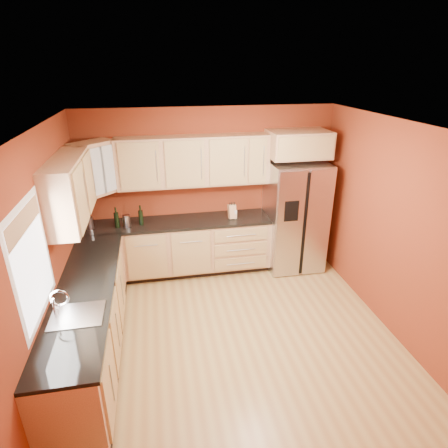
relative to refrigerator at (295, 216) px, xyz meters
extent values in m
plane|color=#A0733E|center=(-1.35, -1.62, -0.89)|extent=(4.00, 4.00, 0.00)
plane|color=white|center=(-1.35, -1.62, 1.71)|extent=(4.00, 4.00, 0.00)
cube|color=maroon|center=(-1.35, 0.38, 0.41)|extent=(4.00, 0.04, 2.60)
cube|color=maroon|center=(-1.35, -3.62, 0.41)|extent=(4.00, 0.04, 2.60)
cube|color=maroon|center=(-3.35, -1.62, 0.41)|extent=(0.04, 4.00, 2.60)
cube|color=maroon|center=(0.65, -1.62, 0.41)|extent=(0.04, 4.00, 2.60)
cube|color=#9F724D|center=(-1.90, 0.07, -0.45)|extent=(2.90, 0.60, 0.88)
cube|color=#9F724D|center=(-3.05, -1.62, -0.45)|extent=(0.60, 2.80, 0.88)
cube|color=black|center=(-1.90, 0.06, 0.01)|extent=(2.90, 0.62, 0.04)
cube|color=black|center=(-3.04, -1.62, 0.01)|extent=(0.62, 2.80, 0.04)
cube|color=#9F724D|center=(-1.60, 0.21, 0.94)|extent=(2.30, 0.33, 0.75)
cube|color=#9F724D|center=(-3.19, -0.90, 0.94)|extent=(0.33, 1.35, 0.75)
cube|color=#9F724D|center=(-3.02, 0.04, 0.94)|extent=(0.67, 0.67, 0.75)
cube|color=#9F724D|center=(0.00, 0.07, 1.16)|extent=(0.92, 0.60, 0.40)
cube|color=#ADAEB2|center=(0.00, 0.00, 0.00)|extent=(0.90, 0.75, 1.78)
cube|color=white|center=(-3.33, -2.12, 0.66)|extent=(0.03, 0.90, 1.00)
cylinder|color=#ADAEB2|center=(-2.66, 0.00, 0.12)|extent=(0.13, 0.13, 0.19)
cylinder|color=#ADAEB2|center=(-3.20, 0.02, 0.12)|extent=(0.14, 0.14, 0.18)
cube|color=tan|center=(-1.04, 0.04, 0.14)|extent=(0.12, 0.12, 0.22)
cylinder|color=silver|center=(-0.99, 0.01, 0.12)|extent=(0.07, 0.07, 0.17)
camera|label=1|loc=(-2.19, -5.34, 2.31)|focal=30.00mm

